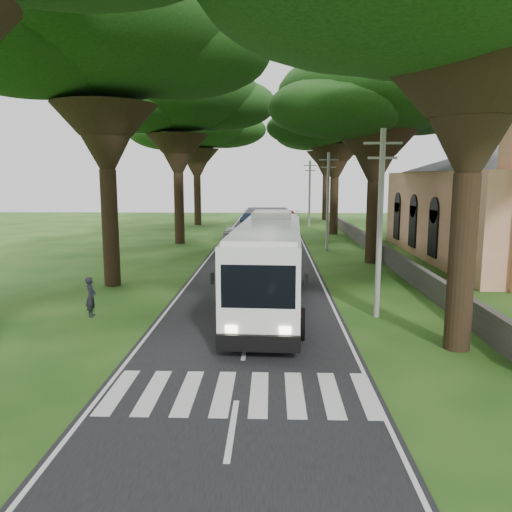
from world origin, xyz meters
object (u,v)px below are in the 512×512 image
Objects in this scene: church at (507,193)px; pedestrian at (91,297)px; pole_mid at (328,200)px; distant_car_b at (248,218)px; distant_car_c at (285,214)px; pole_near at (380,221)px; coach_bus at (269,263)px; distant_car_a at (232,232)px; pole_far at (310,192)px.

pedestrian is (-24.78, -15.85, -4.03)m from church.
pole_mid is 2.24× the size of distant_car_b.
pole_near is at bearing 73.13° from distant_car_c.
church is at bearing -63.70° from pedestrian.
coach_bus is at bearing 67.67° from distant_car_c.
distant_car_c is at bearing 113.68° from church.
distant_car_a is at bearing 55.41° from distant_car_c.
pedestrian is at bearing -121.43° from pole_mid.
pedestrian reaches higher than distant_car_c.
church is 13.72× the size of pedestrian.
pole_far is at bearing 90.00° from pole_mid.
pole_mid reaches higher than pedestrian.
distant_car_b is 6.52m from distant_car_c.
church is at bearing -63.18° from pole_far.
pole_near is at bearing -128.50° from church.
pole_mid is 20.00m from pole_far.
pole_far is at bearing 85.27° from distant_car_c.
church is at bearing 42.39° from coach_bus.
church is 1.78× the size of coach_bus.
pole_near reaches higher than distant_car_c.
pole_mid is (-12.36, 4.45, -0.73)m from church.
pole_far is at bearing 85.68° from coach_bus.
distant_car_a is at bearing 150.03° from church.
pole_mid is at bearing 90.00° from pole_near.
pole_mid is 2.25× the size of distant_car_a.
distant_car_a is (-3.80, 26.24, -1.48)m from coach_bus.
pole_near is 40.00m from pole_far.
pole_mid is 1.60× the size of distant_car_c.
distant_car_c is at bearing -100.59° from distant_car_a.
church is 19.88m from pole_near.
pole_near reaches higher than distant_car_b.
coach_bus reaches higher than distant_car_c.
distant_car_a is 0.99× the size of distant_car_b.
distant_car_b is at bearing 106.82° from pole_mid.
distant_car_a is (-8.50, 27.58, -3.54)m from pole_near.
church is 22.38m from coach_bus.
distant_car_a reaches higher than distant_car_b.
distant_car_a is at bearing -80.43° from distant_car_b.
distant_car_a is 18.26m from distant_car_b.
coach_bus is (-4.70, -18.66, -2.06)m from pole_mid.
church is 13.16m from pole_mid.
church is 37.69m from distant_car_c.
pedestrian is at bearing -147.39° from church.
pedestrian is at bearing 59.07° from distant_car_c.
distant_car_a is (-20.86, 12.03, -4.27)m from church.
church is at bearing 51.50° from pole_near.
pedestrian is at bearing -178.58° from pole_near.
distant_car_b is at bearing 99.67° from pole_near.
distant_car_a is at bearing -14.30° from pedestrian.
pole_near is 2.24× the size of distant_car_b.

